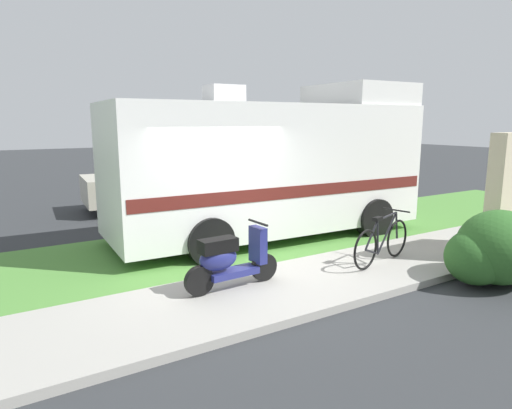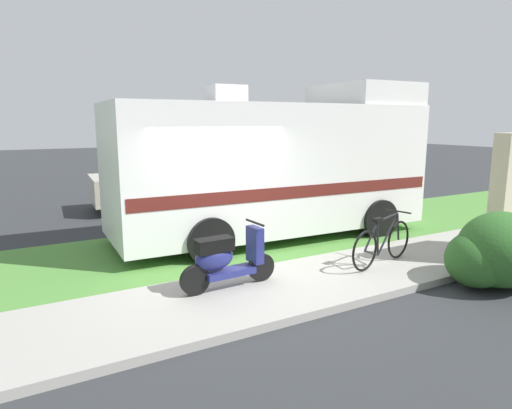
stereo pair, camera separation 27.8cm
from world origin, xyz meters
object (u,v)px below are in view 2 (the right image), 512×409
Objects in this scene: bicycle at (382,243)px; motorhome_rv at (275,165)px; scooter at (226,259)px; pickup_truck_far at (243,162)px; pickup_truck_near at (199,175)px.

motorhome_rv is at bearing 99.09° from bicycle.
motorhome_rv is 4.42× the size of scooter.
bicycle is 11.02m from pickup_truck_far.
scooter is at bearing -109.51° from pickup_truck_near.
pickup_truck_far is at bearing 74.77° from bicycle.
motorhome_rv reaches higher than bicycle.
scooter is 0.29× the size of pickup_truck_near.
scooter is (-2.42, -2.52, -1.06)m from motorhome_rv.
motorhome_rv is 3.09m from bicycle.
scooter is at bearing 173.65° from bicycle.
bicycle is 0.32× the size of pickup_truck_far.
scooter is 0.91× the size of bicycle.
pickup_truck_near reaches higher than scooter.
motorhome_rv is 1.28× the size of pickup_truck_near.
scooter reaches higher than bicycle.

